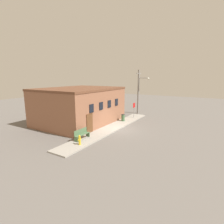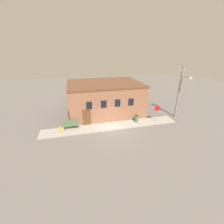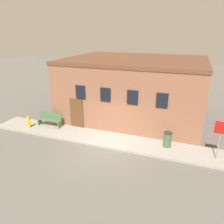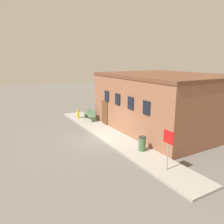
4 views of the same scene
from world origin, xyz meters
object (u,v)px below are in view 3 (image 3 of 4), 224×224
(fire_hydrant, at_px, (29,122))
(bench, at_px, (50,119))
(stop_sign, at_px, (221,133))
(trash_bin, at_px, (167,139))

(fire_hydrant, distance_m, bench, 1.46)
(stop_sign, xyz_separation_m, bench, (-10.98, 0.60, -1.03))
(bench, bearing_deg, trash_bin, -1.29)
(fire_hydrant, height_order, trash_bin, trash_bin)
(trash_bin, bearing_deg, bench, 178.71)
(fire_hydrant, xyz_separation_m, trash_bin, (9.54, 0.61, 0.03))
(stop_sign, relative_size, bench, 1.21)
(fire_hydrant, height_order, bench, bench)
(bench, height_order, trash_bin, bench)
(fire_hydrant, xyz_separation_m, bench, (1.22, 0.80, 0.04))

